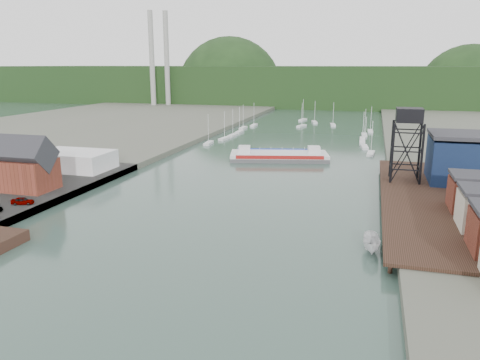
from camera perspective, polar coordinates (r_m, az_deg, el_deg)
The scene contains 13 objects.
ground at distance 62.71m, azimuth -12.14°, elevation -12.20°, with size 600.00×600.00×0.00m, color #2E473F.
west_land at distance 178.15m, azimuth -26.59°, elevation 3.63°, with size 120.00×400.00×3.20m, color #4C5142.
east_pier at distance 98.20m, azimuth 20.88°, elevation -2.00°, with size 14.00×70.00×2.45m.
harbor_building at distance 107.54m, azimuth -24.81°, elevation 1.25°, with size 12.20×8.20×8.90m.
white_shed at distance 124.58m, azimuth -19.52°, elevation 2.27°, with size 18.00×12.00×4.50m, color silver.
lift_tower at distance 108.27m, azimuth 19.91°, elevation 6.93°, with size 6.50×6.50×16.00m.
blue_shed at distance 113.50m, azimuth 27.05°, elevation 2.12°, with size 20.50×14.50×11.30m.
marina_sailboats at distance 191.71m, azimuth 7.51°, elevation 5.72°, with size 57.71×92.65×0.90m.
smokestacks at distance 311.86m, azimuth -9.80°, elevation 14.22°, with size 11.20×8.20×60.00m.
distant_hills at distance 352.53m, azimuth 10.90°, elevation 10.92°, with size 500.00×120.00×80.00m.
chain_ferry at distance 137.93m, azimuth 4.77°, elevation 2.96°, with size 30.08×17.51×4.07m.
motorboat at distance 73.07m, azimuth 15.77°, elevation -7.49°, with size 2.45×6.51×2.51m, color silver.
car_west_a at distance 97.15m, azimuth -24.99°, elevation -2.32°, with size 1.64×4.08×1.39m, color #999999.
Camera 1 is at (27.40, -49.38, 27.27)m, focal length 35.00 mm.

